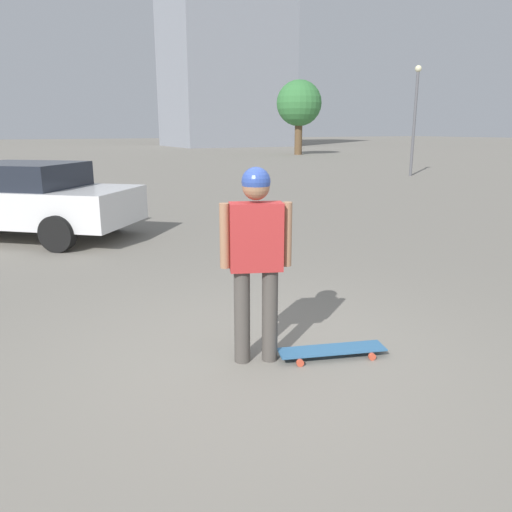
{
  "coord_description": "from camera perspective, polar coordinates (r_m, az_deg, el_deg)",
  "views": [
    {
      "loc": [
        3.65,
        -1.89,
        2.01
      ],
      "look_at": [
        0.0,
        0.0,
        0.97
      ],
      "focal_mm": 35.0,
      "sensor_mm": 36.0,
      "label": 1
    }
  ],
  "objects": [
    {
      "name": "tree_distant",
      "position": [
        41.38,
        4.94,
        16.95
      ],
      "size": [
        3.56,
        3.56,
        5.79
      ],
      "color": "brown",
      "rests_on": "ground_plane"
    },
    {
      "name": "car_parked_near",
      "position": [
        10.42,
        -25.2,
        5.91
      ],
      "size": [
        4.14,
        4.46,
        1.41
      ],
      "rotation": [
        0.0,
        0.0,
        -2.26
      ],
      "color": "silver",
      "rests_on": "ground_plane"
    },
    {
      "name": "skateboard",
      "position": [
        4.66,
        8.66,
        -10.58
      ],
      "size": [
        0.5,
        1.01,
        0.08
      ],
      "rotation": [
        0.0,
        0.0,
        -1.86
      ],
      "color": "#336693",
      "rests_on": "ground_plane"
    },
    {
      "name": "building_block_distant",
      "position": [
        63.96,
        -3.63,
        25.73
      ],
      "size": [
        11.2,
        13.45,
        29.42
      ],
      "color": "gray",
      "rests_on": "ground_plane"
    },
    {
      "name": "lamp_post",
      "position": [
        23.37,
        17.73,
        15.54
      ],
      "size": [
        0.28,
        0.28,
        4.63
      ],
      "color": "#59595E",
      "rests_on": "ground_plane"
    },
    {
      "name": "person",
      "position": [
        4.22,
        0.0,
        0.86
      ],
      "size": [
        0.34,
        0.58,
        1.72
      ],
      "rotation": [
        0.0,
        0.0,
        1.22
      ],
      "color": "#4C4742",
      "rests_on": "ground_plane"
    },
    {
      "name": "ground_plane",
      "position": [
        4.57,
        0.0,
        -11.8
      ],
      "size": [
        220.0,
        220.0,
        0.0
      ],
      "primitive_type": "plane",
      "color": "gray"
    }
  ]
}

